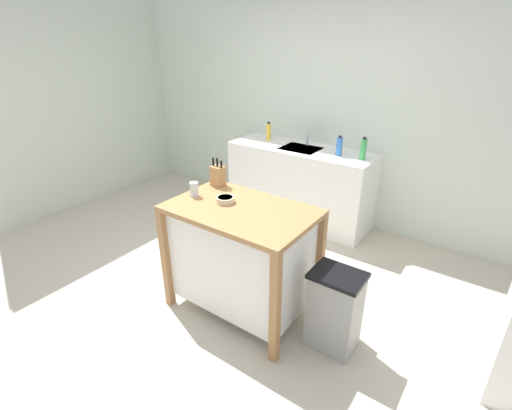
{
  "coord_description": "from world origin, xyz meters",
  "views": [
    {
      "loc": [
        1.79,
        -1.96,
        2.11
      ],
      "look_at": [
        0.25,
        0.22,
        0.87
      ],
      "focal_mm": 26.05,
      "sensor_mm": 36.0,
      "label": 1
    }
  ],
  "objects_px": {
    "drinking_cup": "(194,189)",
    "bottle_hand_soap": "(363,149)",
    "bowl_stoneware_deep": "(225,199)",
    "trash_bin": "(334,310)",
    "kitchen_island": "(241,254)",
    "sink_faucet": "(308,136)",
    "knife_block": "(218,176)",
    "bottle_dish_soap": "(339,146)",
    "bottle_spray_cleaner": "(269,132)"
  },
  "relations": [
    {
      "from": "bottle_dish_soap",
      "to": "bottle_spray_cleaner",
      "type": "bearing_deg",
      "value": 174.28
    },
    {
      "from": "knife_block",
      "to": "bottle_spray_cleaner",
      "type": "bearing_deg",
      "value": 108.08
    },
    {
      "from": "bowl_stoneware_deep",
      "to": "drinking_cup",
      "type": "distance_m",
      "value": 0.29
    },
    {
      "from": "bowl_stoneware_deep",
      "to": "sink_faucet",
      "type": "height_order",
      "value": "sink_faucet"
    },
    {
      "from": "knife_block",
      "to": "bowl_stoneware_deep",
      "type": "relative_size",
      "value": 1.7
    },
    {
      "from": "knife_block",
      "to": "trash_bin",
      "type": "height_order",
      "value": "knife_block"
    },
    {
      "from": "kitchen_island",
      "to": "bowl_stoneware_deep",
      "type": "bearing_deg",
      "value": 174.5
    },
    {
      "from": "trash_bin",
      "to": "bottle_hand_soap",
      "type": "xyz_separation_m",
      "value": [
        -0.5,
        1.66,
        0.7
      ]
    },
    {
      "from": "sink_faucet",
      "to": "bottle_hand_soap",
      "type": "relative_size",
      "value": 0.92
    },
    {
      "from": "kitchen_island",
      "to": "bottle_hand_soap",
      "type": "relative_size",
      "value": 4.63
    },
    {
      "from": "bottle_hand_soap",
      "to": "bottle_dish_soap",
      "type": "relative_size",
      "value": 1.1
    },
    {
      "from": "bowl_stoneware_deep",
      "to": "trash_bin",
      "type": "relative_size",
      "value": 0.23
    },
    {
      "from": "bottle_hand_soap",
      "to": "kitchen_island",
      "type": "bearing_deg",
      "value": -99.9
    },
    {
      "from": "bottle_spray_cleaner",
      "to": "bottle_dish_soap",
      "type": "xyz_separation_m",
      "value": [
        0.97,
        -0.1,
        -0.0
      ]
    },
    {
      "from": "bottle_hand_soap",
      "to": "bottle_spray_cleaner",
      "type": "bearing_deg",
      "value": 175.87
    },
    {
      "from": "sink_faucet",
      "to": "bowl_stoneware_deep",
      "type": "bearing_deg",
      "value": -81.47
    },
    {
      "from": "bottle_spray_cleaner",
      "to": "bottle_dish_soap",
      "type": "bearing_deg",
      "value": -5.72
    },
    {
      "from": "knife_block",
      "to": "bowl_stoneware_deep",
      "type": "distance_m",
      "value": 0.37
    },
    {
      "from": "knife_block",
      "to": "bottle_dish_soap",
      "type": "relative_size",
      "value": 1.11
    },
    {
      "from": "bottle_dish_soap",
      "to": "bowl_stoneware_deep",
      "type": "bearing_deg",
      "value": -96.64
    },
    {
      "from": "sink_faucet",
      "to": "bottle_spray_cleaner",
      "type": "distance_m",
      "value": 0.51
    },
    {
      "from": "knife_block",
      "to": "bottle_hand_soap",
      "type": "xyz_separation_m",
      "value": [
        0.73,
        1.45,
        0.01
      ]
    },
    {
      "from": "bowl_stoneware_deep",
      "to": "sink_faucet",
      "type": "xyz_separation_m",
      "value": [
        -0.28,
        1.85,
        0.07
      ]
    },
    {
      "from": "knife_block",
      "to": "drinking_cup",
      "type": "xyz_separation_m",
      "value": [
        -0.0,
        -0.29,
        -0.03
      ]
    },
    {
      "from": "kitchen_island",
      "to": "sink_faucet",
      "type": "bearing_deg",
      "value": 103.2
    },
    {
      "from": "drinking_cup",
      "to": "bottle_spray_cleaner",
      "type": "bearing_deg",
      "value": 105.27
    },
    {
      "from": "drinking_cup",
      "to": "bottle_hand_soap",
      "type": "relative_size",
      "value": 0.49
    },
    {
      "from": "trash_bin",
      "to": "knife_block",
      "type": "bearing_deg",
      "value": 170.24
    },
    {
      "from": "bowl_stoneware_deep",
      "to": "bottle_spray_cleaner",
      "type": "distance_m",
      "value": 1.94
    },
    {
      "from": "knife_block",
      "to": "bowl_stoneware_deep",
      "type": "height_order",
      "value": "knife_block"
    },
    {
      "from": "bowl_stoneware_deep",
      "to": "bottle_dish_soap",
      "type": "xyz_separation_m",
      "value": [
        0.2,
        1.68,
        0.06
      ]
    },
    {
      "from": "sink_faucet",
      "to": "bottle_spray_cleaner",
      "type": "height_order",
      "value": "bottle_spray_cleaner"
    },
    {
      "from": "drinking_cup",
      "to": "bottle_dish_soap",
      "type": "distance_m",
      "value": 1.79
    },
    {
      "from": "bowl_stoneware_deep",
      "to": "drinking_cup",
      "type": "relative_size",
      "value": 1.22
    },
    {
      "from": "bottle_spray_cleaner",
      "to": "bottle_dish_soap",
      "type": "distance_m",
      "value": 0.98
    },
    {
      "from": "bowl_stoneware_deep",
      "to": "bottle_spray_cleaner",
      "type": "relative_size",
      "value": 0.63
    },
    {
      "from": "kitchen_island",
      "to": "bottle_hand_soap",
      "type": "xyz_separation_m",
      "value": [
        0.3,
        1.7,
        0.51
      ]
    },
    {
      "from": "kitchen_island",
      "to": "bowl_stoneware_deep",
      "type": "relative_size",
      "value": 7.82
    },
    {
      "from": "kitchen_island",
      "to": "trash_bin",
      "type": "bearing_deg",
      "value": 2.97
    },
    {
      "from": "trash_bin",
      "to": "bottle_dish_soap",
      "type": "distance_m",
      "value": 1.95
    },
    {
      "from": "bottle_spray_cleaner",
      "to": "bottle_hand_soap",
      "type": "bearing_deg",
      "value": -4.13
    },
    {
      "from": "bowl_stoneware_deep",
      "to": "bottle_dish_soap",
      "type": "bearing_deg",
      "value": 83.36
    },
    {
      "from": "drinking_cup",
      "to": "trash_bin",
      "type": "bearing_deg",
      "value": 3.37
    },
    {
      "from": "knife_block",
      "to": "bottle_hand_soap",
      "type": "distance_m",
      "value": 1.62
    },
    {
      "from": "bottle_spray_cleaner",
      "to": "bottle_dish_soap",
      "type": "height_order",
      "value": "bottle_spray_cleaner"
    },
    {
      "from": "bottle_dish_soap",
      "to": "drinking_cup",
      "type": "bearing_deg",
      "value": -105.44
    },
    {
      "from": "drinking_cup",
      "to": "bottle_hand_soap",
      "type": "distance_m",
      "value": 1.89
    },
    {
      "from": "kitchen_island",
      "to": "sink_faucet",
      "type": "distance_m",
      "value": 1.98
    },
    {
      "from": "kitchen_island",
      "to": "trash_bin",
      "type": "relative_size",
      "value": 1.77
    },
    {
      "from": "kitchen_island",
      "to": "bowl_stoneware_deep",
      "type": "height_order",
      "value": "bowl_stoneware_deep"
    }
  ]
}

